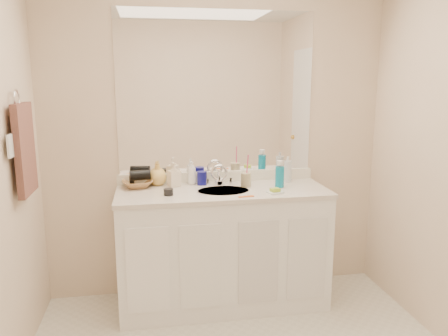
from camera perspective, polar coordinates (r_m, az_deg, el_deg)
wall_back at (r=3.35m, az=-0.96°, el=3.61°), size 2.60×0.02×2.40m
wall_front at (r=0.97m, az=25.21°, el=-18.16°), size 2.60×0.02×2.40m
vanity_cabinet at (r=3.29m, az=-0.15°, el=-10.54°), size 1.50×0.55×0.85m
countertop at (r=3.15m, az=-0.16°, el=-3.12°), size 1.52×0.57×0.03m
backsplash at (r=3.39m, az=-0.91°, el=-1.12°), size 1.52×0.03×0.08m
sink_basin at (r=3.13m, az=-0.10°, el=-3.15°), size 0.37×0.37×0.02m
faucet at (r=3.29m, az=-0.63°, el=-1.24°), size 0.02×0.02×0.11m
mirror at (r=3.32m, az=-0.97°, el=9.77°), size 1.48×0.01×1.20m
blue_mug at (r=3.29m, az=-2.89°, el=-1.33°), size 0.09×0.09×0.10m
tan_cup at (r=3.23m, az=2.87°, el=-1.55°), size 0.09×0.09×0.10m
toothbrush at (r=3.21m, az=3.06°, el=0.18°), size 0.02×0.04×0.18m
mouthwash_bottle at (r=3.24m, az=7.28°, el=-1.14°), size 0.08×0.08×0.15m
clear_pump_bottle at (r=3.41m, az=8.31°, el=-0.43°), size 0.08×0.08×0.16m
soap_dish at (r=3.07m, az=6.68°, el=-3.19°), size 0.12×0.11×0.01m
green_soap at (r=3.07m, az=6.69°, el=-2.85°), size 0.07×0.06×0.02m
orange_comb at (r=2.97m, az=2.93°, el=-3.73°), size 0.11×0.04×0.00m
dark_jar at (r=3.02m, az=-7.28°, el=-3.12°), size 0.07×0.07×0.05m
soap_bottle_white at (r=3.31m, az=-4.21°, el=-0.63°), size 0.08×0.08×0.17m
soap_bottle_cream at (r=3.25m, az=-6.54°, el=-0.86°), size 0.10×0.10×0.18m
soap_bottle_yellow at (r=3.31m, az=-8.67°, el=-0.79°), size 0.16×0.16×0.17m
wicker_basket at (r=3.27m, az=-11.23°, el=-2.03°), size 0.26×0.26×0.05m
hair_dryer at (r=3.26m, az=-10.92°, el=-0.94°), size 0.16×0.09×0.07m
towel_ring at (r=2.86m, az=-25.47°, el=8.17°), size 0.01×0.11×0.11m
hand_towel at (r=2.88m, az=-24.57°, el=2.24°), size 0.04×0.32×0.55m
switch_plate at (r=2.69m, az=-26.15°, el=2.59°), size 0.01×0.08×0.13m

